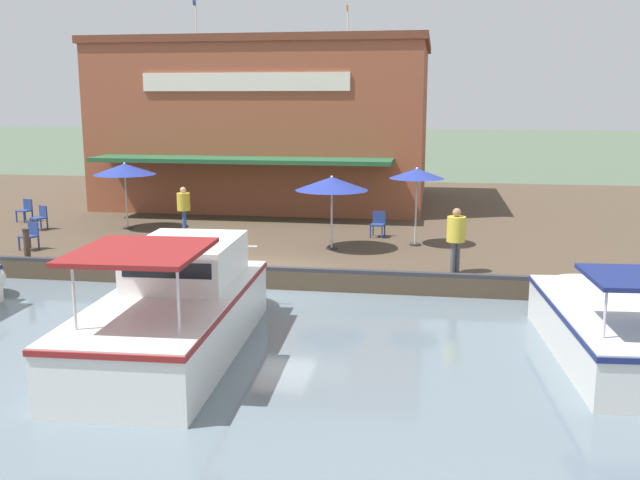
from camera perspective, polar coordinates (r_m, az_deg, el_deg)
name	(u,v)px	position (r m, az deg, el deg)	size (l,w,h in m)	color
ground_plane	(266,292)	(19.57, -4.37, -4.18)	(220.00, 220.00, 0.00)	#4C5B47
quay_deck	(327,217)	(30.07, 0.53, 1.86)	(22.00, 56.00, 0.60)	#4C3D2D
quay_edge_fender	(266,268)	(19.50, -4.33, -2.26)	(0.20, 50.40, 0.10)	#2D2D33
waterfront_restaurant	(272,123)	(32.64, -3.87, 9.34)	(11.01, 13.94, 8.92)	brown
patio_umbrella_mid_patio_right	(125,169)	(26.26, -15.36, 5.48)	(2.19, 2.19, 2.38)	#B7B7B7
patio_umbrella_by_entrance	(417,174)	(22.58, 7.76, 5.25)	(1.73, 1.73, 2.49)	#B7B7B7
patio_umbrella_near_quay_edge	(332,184)	(21.81, 0.95, 4.53)	(2.24, 2.24, 2.29)	#B7B7B7
cafe_chair_facing_river	(40,216)	(27.29, -21.47, 1.78)	(0.59, 0.59, 0.85)	navy
cafe_chair_beside_entrance	(378,223)	(24.12, 4.68, 1.37)	(0.50, 0.50, 0.85)	navy
cafe_chair_under_first_umbrella	(26,209)	(29.29, -22.50, 2.30)	(0.55, 0.55, 0.85)	navy
cafe_chair_back_row_seat	(30,234)	(23.73, -22.17, 0.41)	(0.56, 0.56, 0.85)	navy
person_at_quay_edge	(184,204)	(25.23, -10.86, 2.82)	(0.45, 0.45, 1.60)	#2D5193
person_near_entrance	(456,232)	(19.27, 10.83, 0.62)	(0.50, 0.50, 1.75)	#4C4C56
motorboat_second_along	(183,304)	(15.47, -10.87, -5.05)	(7.81, 2.93, 2.50)	white
motorboat_outer_channel	(606,322)	(15.98, 21.91, -6.10)	(6.54, 2.74, 2.02)	silver
mooring_post	(27,243)	(22.43, -22.42, -0.25)	(0.22, 0.22, 0.90)	#473323
tree_behind_restaurant	(182,101)	(37.47, -10.97, 10.88)	(3.53, 3.36, 6.29)	brown
tree_upstream_bank	(232,105)	(38.75, -7.05, 10.69)	(4.27, 4.07, 6.44)	brown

